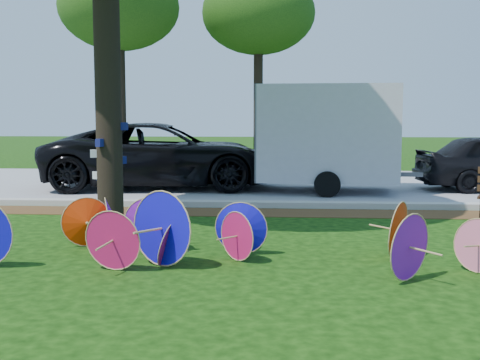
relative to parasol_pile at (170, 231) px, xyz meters
name	(u,v)px	position (x,y,z in m)	size (l,w,h in m)	color
ground	(186,274)	(0.30, -0.61, -0.39)	(90.00, 90.00, 0.00)	black
mulch_strip	(223,212)	(0.30, 3.89, -0.39)	(90.00, 1.00, 0.01)	#472D16
curb	(226,204)	(0.30, 4.59, -0.33)	(90.00, 0.30, 0.12)	#B7B5AD
street	(240,184)	(0.30, 8.74, -0.39)	(90.00, 8.00, 0.01)	gray
parasol_pile	(170,231)	(0.00, 0.00, 0.00)	(7.20, 2.31, 0.95)	#C41654
black_van	(162,156)	(-1.61, 7.67, 0.44)	(2.75, 5.96, 1.66)	black
cargo_trailer	(327,133)	(2.52, 7.16, 1.04)	(3.24, 2.05, 2.87)	silver
bg_trees	(324,8)	(2.95, 15.24, 5.37)	(21.74, 6.22, 7.40)	black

